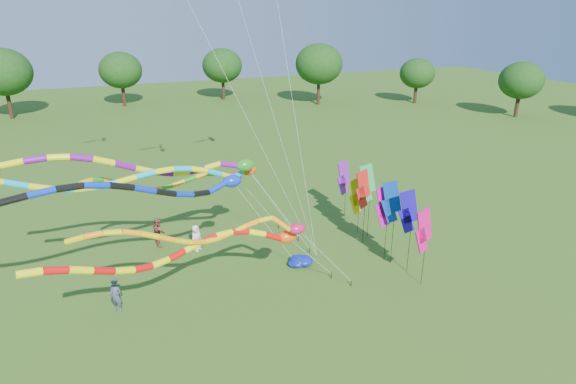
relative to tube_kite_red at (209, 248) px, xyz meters
name	(u,v)px	position (x,y,z in m)	size (l,w,h in m)	color
ground	(307,307)	(4.56, -0.34, -4.03)	(160.00, 160.00, 0.00)	#2C5817
tree_ring	(256,268)	(0.82, -3.79, 0.83)	(115.36, 118.69, 8.42)	#382314
tube_kite_red	(209,248)	(0.00, 0.00, 0.00)	(13.62, 3.88, 6.17)	black
tube_kite_orange	(224,232)	(0.80, 0.30, 0.46)	(12.77, 1.46, 6.24)	black
tube_kite_purple	(156,166)	(-1.37, 3.96, 2.69)	(16.13, 1.65, 8.56)	black
tube_kite_blue	(128,192)	(-2.91, 1.39, 2.52)	(16.54, 4.41, 8.33)	black
tube_kite_cyan	(171,176)	(-0.75, 3.80, 2.17)	(15.10, 4.48, 8.29)	black
tube_kite_green	(188,180)	(0.55, 6.45, 0.92)	(11.30, 3.97, 6.76)	black
banner_pole_blue_b	(391,202)	(10.60, 1.81, -0.27)	(1.11, 0.50, 5.02)	black
banner_pole_red	(363,190)	(10.51, 4.57, -0.48)	(1.16, 0.29, 4.82)	black
banner_pole_magenta_a	(423,231)	(10.72, -0.90, -0.84)	(1.16, 0.22, 4.45)	black
banner_pole_orange	(356,196)	(10.89, 5.86, -1.42)	(1.16, 0.25, 3.87)	black
banner_pole_magenta_b	(384,207)	(10.45, 2.21, -0.66)	(1.16, 0.25, 4.63)	black
banner_pole_green	(367,183)	(11.15, 5.16, -0.38)	(1.16, 0.28, 4.92)	black
banner_pole_violet	(343,178)	(11.48, 8.57, -1.15)	(1.15, 0.35, 4.14)	black
banner_pole_blue_a	(408,212)	(10.92, 0.69, -0.46)	(1.14, 0.38, 4.84)	black
blue_nylon_heap	(297,260)	(5.88, 3.80, -3.81)	(1.82, 1.82, 0.48)	#0C1FA7
person_a	(196,238)	(1.00, 7.64, -3.21)	(0.80, 0.52, 1.64)	silver
person_b	(116,296)	(-3.95, 2.92, -3.15)	(0.64, 0.42, 1.77)	#3F4758
person_c	(159,232)	(-0.93, 9.20, -3.14)	(0.87, 0.68, 1.79)	brown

